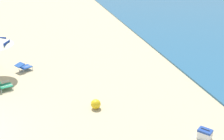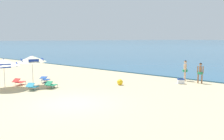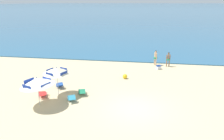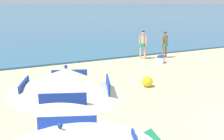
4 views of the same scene
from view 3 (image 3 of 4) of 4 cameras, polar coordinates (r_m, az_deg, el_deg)
The scene contains 12 objects.
ground_plane at distance 14.21m, azimuth 6.49°, elevation -10.55°, with size 800.00×800.00×0.00m, color tan.
ocean_water at distance 423.60m, azimuth 9.08°, elevation 17.26°, with size 800.00×800.00×0.10m, color #285B7F.
beach_umbrella_striped_main at distance 15.83m, azimuth -15.01°, elevation -0.14°, with size 2.83×2.83×2.27m.
beach_umbrella_striped_second at distance 14.69m, azimuth -19.98°, elevation -3.04°, with size 2.43×2.39×2.14m.
lounge_chair_under_umbrella at distance 16.42m, azimuth -18.55°, elevation -6.25°, with size 0.79×1.01×0.52m.
lounge_chair_beside_umbrella at distance 17.73m, azimuth -14.27°, elevation -3.95°, with size 0.89×1.00×0.49m.
lounge_chair_facing_sea at distance 15.26m, azimuth -11.14°, elevation -7.51°, with size 0.89×1.03×0.52m.
lounge_chair_spare_folded at distance 16.12m, azimuth -8.28°, elevation -5.90°, with size 0.78×1.01×0.53m.
person_standing_near_shore at distance 23.63m, azimuth 11.91°, elevation 3.61°, with size 0.41×0.46×1.68m.
person_standing_beside at distance 23.43m, azimuth 15.25°, elevation 3.11°, with size 0.47×0.39×1.61m.
cooler_box at distance 22.50m, azimuth 12.69°, elevation 0.76°, with size 0.61×0.58×0.43m.
beach_ball at distance 19.28m, azimuth 3.61°, elevation -1.76°, with size 0.44×0.44×0.44m, color yellow.
Camera 3 is at (0.31, -12.44, 6.85)m, focal length 33.16 mm.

